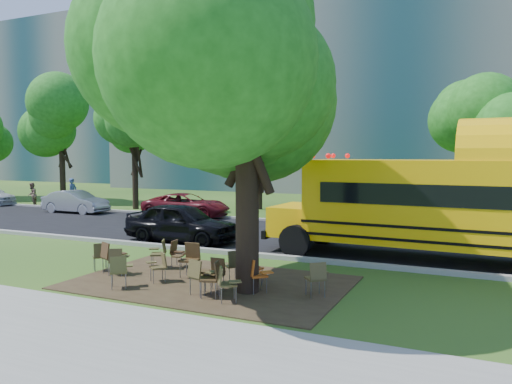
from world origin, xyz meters
The scene contains 35 objects.
ground centered at (0.00, 0.00, 0.00)m, with size 160.00×160.00×0.00m, color #234917.
sidewalk centered at (0.00, -5.00, 0.02)m, with size 60.00×4.00×0.04m, color gray.
dirt_patch centered at (1.00, -0.50, 0.01)m, with size 7.00×4.50×0.03m, color #382819.
asphalt_road centered at (0.00, 7.00, 0.02)m, with size 80.00×8.00×0.04m, color black.
kerb_near centered at (0.00, 3.00, 0.07)m, with size 80.00×0.25×0.14m, color gray.
kerb_far centered at (0.00, 11.10, 0.07)m, with size 80.00×0.25×0.14m, color gray.
building_main centered at (-8.00, 36.00, 11.00)m, with size 38.00×16.00×22.00m, color slate.
building_left centered at (-38.00, 40.00, 10.00)m, with size 26.00×14.00×20.00m, color slate.
bg_tree_0 centered at (-12.00, 13.00, 4.57)m, with size 5.20×5.20×7.18m.
bg_tree_1 centered at (-20.00, 15.00, 5.39)m, with size 6.00×6.00×8.40m.
bg_tree_2 centered at (-5.00, 16.00, 4.21)m, with size 4.80×4.80×6.62m.
bg_tree_3 centered at (8.00, 14.00, 5.03)m, with size 5.60×5.60×7.84m.
main_tree centered at (2.28, -0.90, 5.72)m, with size 7.20×7.20×9.33m.
school_bus centered at (7.81, 4.60, 1.83)m, with size 13.03×3.40×3.16m.
chair_0 centered at (-1.67, -0.92, 0.48)m, with size 0.53×0.64×0.78m.
chair_1 centered at (-1.94, -0.89, 0.57)m, with size 0.75×0.59×0.92m.
chair_2 centered at (-0.70, -1.97, 0.52)m, with size 0.57×0.72×0.84m.
chair_3 centered at (-0.22, -0.99, 0.49)m, with size 0.67×0.53×0.79m.
chair_4 centered at (1.40, -1.67, 0.54)m, with size 0.68×0.53×0.88m.
chair_5 centered at (1.53, -1.17, 0.51)m, with size 0.53×0.48×0.82m.
chair_6 centered at (1.74, -1.67, 0.54)m, with size 0.64×0.59×0.87m.
chair_7 centered at (2.51, -0.92, 0.53)m, with size 0.73×0.58×0.85m.
chair_8 centered at (-2.46, -0.66, 0.51)m, with size 0.56×0.71×0.83m.
chair_9 centered at (-1.11, 0.27, 0.53)m, with size 0.70×0.58×0.86m.
chair_10 centered at (-0.74, 0.62, 0.50)m, with size 0.52×0.54×0.81m.
chair_11 centered at (1.56, -0.20, 0.54)m, with size 0.58×0.74×0.87m.
chair_12 centered at (2.05, -0.16, 0.48)m, with size 0.46×0.56×0.78m.
chair_13 centered at (3.94, -0.63, 0.53)m, with size 0.58×0.73×0.86m.
chair_14 centered at (2.22, -1.89, 0.51)m, with size 0.69×0.55×0.83m.
chair_15 centered at (0.22, -0.23, 0.58)m, with size 0.62×0.60×0.94m.
black_car centered at (-2.99, 4.29, 0.75)m, with size 1.78×4.41×1.50m, color black.
bg_car_silver centered at (-13.63, 9.72, 0.65)m, with size 1.37×3.93×1.29m, color #97979C.
bg_car_red centered at (-6.92, 10.80, 0.64)m, with size 2.12×4.61×1.28m, color #5B0F17.
pedestrian_a centered at (-16.69, 12.59, 0.91)m, with size 0.66×0.43×1.82m, color #334974.
pedestrian_b centered at (-19.09, 11.50, 0.76)m, with size 0.74×0.58×1.52m, color brown.
Camera 1 is at (7.40, -11.57, 3.33)m, focal length 35.00 mm.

